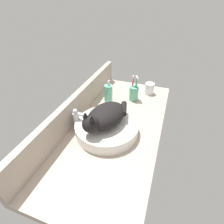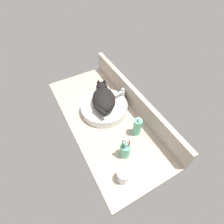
{
  "view_description": "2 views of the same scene",
  "coord_description": "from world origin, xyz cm",
  "px_view_note": "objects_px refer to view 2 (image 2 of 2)",
  "views": [
    {
      "loc": [
        -77.08,
        -25.43,
        69.26
      ],
      "look_at": [
        -0.15,
        1.97,
        9.77
      ],
      "focal_mm": 28.0,
      "sensor_mm": 36.0,
      "label": 1
    },
    {
      "loc": [
        75.2,
        -35.95,
        104.13
      ],
      "look_at": [
        5.35,
        2.64,
        10.63
      ],
      "focal_mm": 28.0,
      "sensor_mm": 36.0,
      "label": 2
    }
  ],
  "objects_px": {
    "soap_dispenser": "(137,127)",
    "toothbrush_cup": "(125,150)",
    "faucet": "(121,95)",
    "water_glass": "(123,176)",
    "cat": "(103,98)",
    "sink_basin": "(104,107)"
  },
  "relations": [
    {
      "from": "toothbrush_cup",
      "to": "faucet",
      "type": "bearing_deg",
      "value": 151.92
    },
    {
      "from": "sink_basin",
      "to": "faucet",
      "type": "distance_m",
      "value": 0.17
    },
    {
      "from": "soap_dispenser",
      "to": "faucet",
      "type": "bearing_deg",
      "value": 168.27
    },
    {
      "from": "soap_dispenser",
      "to": "toothbrush_cup",
      "type": "distance_m",
      "value": 0.19
    },
    {
      "from": "cat",
      "to": "faucet",
      "type": "relative_size",
      "value": 2.22
    },
    {
      "from": "toothbrush_cup",
      "to": "cat",
      "type": "bearing_deg",
      "value": 171.45
    },
    {
      "from": "faucet",
      "to": "water_glass",
      "type": "relative_size",
      "value": 1.59
    },
    {
      "from": "sink_basin",
      "to": "cat",
      "type": "distance_m",
      "value": 0.09
    },
    {
      "from": "sink_basin",
      "to": "soap_dispenser",
      "type": "xyz_separation_m",
      "value": [
        0.3,
        0.1,
        0.04
      ]
    },
    {
      "from": "soap_dispenser",
      "to": "water_glass",
      "type": "relative_size",
      "value": 2.01
    },
    {
      "from": "cat",
      "to": "faucet",
      "type": "xyz_separation_m",
      "value": [
        -0.01,
        0.16,
        -0.05
      ]
    },
    {
      "from": "faucet",
      "to": "sink_basin",
      "type": "bearing_deg",
      "value": -82.44
    },
    {
      "from": "cat",
      "to": "water_glass",
      "type": "bearing_deg",
      "value": -15.87
    },
    {
      "from": "soap_dispenser",
      "to": "cat",
      "type": "bearing_deg",
      "value": -162.61
    },
    {
      "from": "toothbrush_cup",
      "to": "soap_dispenser",
      "type": "bearing_deg",
      "value": 123.04
    },
    {
      "from": "toothbrush_cup",
      "to": "water_glass",
      "type": "bearing_deg",
      "value": -35.38
    },
    {
      "from": "cat",
      "to": "toothbrush_cup",
      "type": "relative_size",
      "value": 1.62
    },
    {
      "from": "cat",
      "to": "soap_dispenser",
      "type": "bearing_deg",
      "value": 17.39
    },
    {
      "from": "sink_basin",
      "to": "cat",
      "type": "bearing_deg",
      "value": 163.62
    },
    {
      "from": "cat",
      "to": "toothbrush_cup",
      "type": "height_order",
      "value": "cat"
    },
    {
      "from": "faucet",
      "to": "toothbrush_cup",
      "type": "xyz_separation_m",
      "value": [
        0.42,
        -0.23,
        -0.01
      ]
    },
    {
      "from": "toothbrush_cup",
      "to": "water_glass",
      "type": "distance_m",
      "value": 0.16
    }
  ]
}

